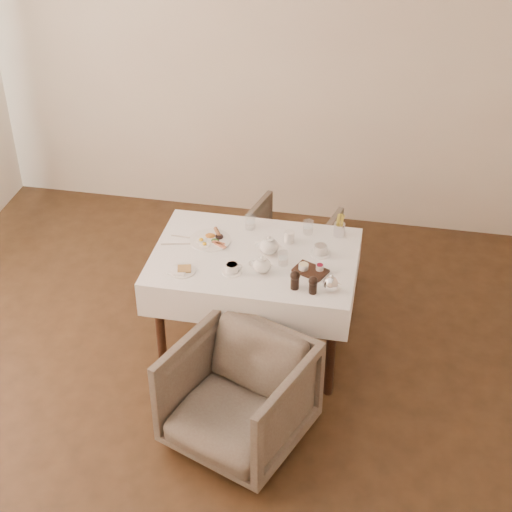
{
  "coord_description": "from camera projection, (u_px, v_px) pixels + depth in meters",
  "views": [
    {
      "loc": [
        1.03,
        -3.21,
        3.54
      ],
      "look_at": [
        0.28,
        0.64,
        0.82
      ],
      "focal_mm": 55.0,
      "sensor_mm": 36.0,
      "label": 1
    }
  ],
  "objects": [
    {
      "name": "glass_left",
      "position": [
        250.0,
        222.0,
        5.13
      ],
      "size": [
        0.08,
        0.08,
        0.09
      ],
      "primitive_type": "cylinder",
      "rotation": [
        0.0,
        0.0,
        -0.25
      ],
      "color": "silver",
      "rests_on": "table"
    },
    {
      "name": "teacup_near",
      "position": [
        232.0,
        269.0,
        4.73
      ],
      "size": [
        0.12,
        0.12,
        0.06
      ],
      "rotation": [
        0.0,
        0.0,
        0.32
      ],
      "color": "white",
      "rests_on": "table"
    },
    {
      "name": "pepper_mill_right",
      "position": [
        313.0,
        285.0,
        4.55
      ],
      "size": [
        0.07,
        0.07,
        0.11
      ],
      "primitive_type": null,
      "rotation": [
        0.0,
        0.0,
        0.21
      ],
      "color": "black",
      "rests_on": "table"
    },
    {
      "name": "teacup_far",
      "position": [
        321.0,
        250.0,
        4.9
      ],
      "size": [
        0.13,
        0.13,
        0.06
      ],
      "rotation": [
        0.0,
        0.0,
        -0.4
      ],
      "color": "white",
      "rests_on": "table"
    },
    {
      "name": "teapot_centre",
      "position": [
        269.0,
        245.0,
        4.88
      ],
      "size": [
        0.17,
        0.13,
        0.13
      ],
      "primitive_type": null,
      "rotation": [
        0.0,
        0.0,
        -0.01
      ],
      "color": "white",
      "rests_on": "table"
    },
    {
      "name": "cutlery_knife",
      "position": [
        176.0,
        244.0,
        5.0
      ],
      "size": [
        0.19,
        0.05,
        0.0
      ],
      "primitive_type": "cube",
      "rotation": [
        0.0,
        0.0,
        1.79
      ],
      "color": "silver",
      "rests_on": "table"
    },
    {
      "name": "table",
      "position": [
        254.0,
        270.0,
        4.97
      ],
      "size": [
        1.28,
        0.88,
        0.75
      ],
      "color": "black",
      "rests_on": "ground"
    },
    {
      "name": "creamer",
      "position": [
        289.0,
        237.0,
        5.0
      ],
      "size": [
        0.08,
        0.08,
        0.08
      ],
      "primitive_type": "cylinder",
      "rotation": [
        0.0,
        0.0,
        0.24
      ],
      "color": "white",
      "rests_on": "table"
    },
    {
      "name": "cutlery_fork",
      "position": [
        184.0,
        237.0,
        5.07
      ],
      "size": [
        0.18,
        0.02,
        0.0
      ],
      "primitive_type": "cube",
      "rotation": [
        0.0,
        0.0,
        1.53
      ],
      "color": "silver",
      "rests_on": "table"
    },
    {
      "name": "armchair_near",
      "position": [
        238.0,
        397.0,
        4.47
      ],
      "size": [
        0.93,
        0.95,
        0.67
      ],
      "primitive_type": "imported",
      "rotation": [
        0.0,
        0.0,
        -0.38
      ],
      "color": "brown",
      "rests_on": "ground"
    },
    {
      "name": "pepper_mill_left",
      "position": [
        295.0,
        280.0,
        4.58
      ],
      "size": [
        0.08,
        0.08,
        0.12
      ],
      "primitive_type": null,
      "rotation": [
        0.0,
        0.0,
        0.32
      ],
      "color": "black",
      "rests_on": "table"
    },
    {
      "name": "silver_pot",
      "position": [
        331.0,
        283.0,
        4.56
      ],
      "size": [
        0.14,
        0.12,
        0.12
      ],
      "primitive_type": null,
      "rotation": [
        0.0,
        0.0,
        -0.35
      ],
      "color": "white",
      "rests_on": "table"
    },
    {
      "name": "armchair_far",
      "position": [
        289.0,
        249.0,
        5.79
      ],
      "size": [
        0.76,
        0.77,
        0.58
      ],
      "primitive_type": "imported",
      "rotation": [
        0.0,
        0.0,
        2.89
      ],
      "color": "brown",
      "rests_on": "ground"
    },
    {
      "name": "breakfast_plate",
      "position": [
        211.0,
        239.0,
        5.03
      ],
      "size": [
        0.27,
        0.27,
        0.03
      ],
      "rotation": [
        0.0,
        0.0,
        0.07
      ],
      "color": "white",
      "rests_on": "table"
    },
    {
      "name": "fries_cup",
      "position": [
        339.0,
        226.0,
        5.05
      ],
      "size": [
        0.07,
        0.07,
        0.16
      ],
      "rotation": [
        0.0,
        0.0,
        -0.37
      ],
      "color": "silver",
      "rests_on": "table"
    },
    {
      "name": "side_plate",
      "position": [
        181.0,
        271.0,
        4.75
      ],
      "size": [
        0.17,
        0.16,
        0.02
      ],
      "rotation": [
        0.0,
        0.0,
        0.05
      ],
      "color": "white",
      "rests_on": "table"
    },
    {
      "name": "glass_mid",
      "position": [
        283.0,
        258.0,
        4.8
      ],
      "size": [
        0.07,
        0.07,
        0.09
      ],
      "primitive_type": "cylinder",
      "rotation": [
        0.0,
        0.0,
        0.17
      ],
      "color": "silver",
      "rests_on": "table"
    },
    {
      "name": "glass_right",
      "position": [
        308.0,
        227.0,
        5.08
      ],
      "size": [
        0.07,
        0.07,
        0.09
      ],
      "primitive_type": "cylinder",
      "rotation": [
        0.0,
        0.0,
        -0.1
      ],
      "color": "silver",
      "rests_on": "table"
    },
    {
      "name": "teapot_front",
      "position": [
        262.0,
        264.0,
        4.72
      ],
      "size": [
        0.16,
        0.13,
        0.12
      ],
      "primitive_type": null,
      "rotation": [
        0.0,
        0.0,
        -0.06
      ],
      "color": "white",
      "rests_on": "table"
    },
    {
      "name": "condiment_board",
      "position": [
        310.0,
        270.0,
        4.75
      ],
      "size": [
        0.23,
        0.2,
        0.05
      ],
      "rotation": [
        0.0,
        0.0,
        -0.41
      ],
      "color": "black",
      "rests_on": "table"
    }
  ]
}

